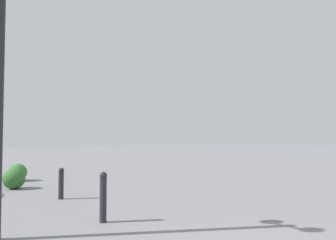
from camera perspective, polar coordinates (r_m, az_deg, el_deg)
bollard_near at (r=6.13m, az=-10.81°, el=-12.39°), size 0.13×0.13×0.87m
bollard_mid at (r=8.52m, az=-17.48°, el=-9.98°), size 0.13×0.13×0.74m
shrub_low at (r=12.37m, az=-23.94°, el=-8.00°), size 0.67×0.60×0.57m
shrub_round at (r=10.58m, az=-24.41°, el=-8.97°), size 0.66×0.59×0.56m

